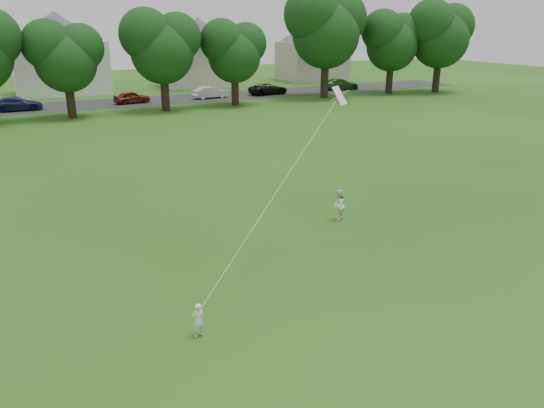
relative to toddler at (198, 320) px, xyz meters
name	(u,v)px	position (x,y,z in m)	size (l,w,h in m)	color
ground	(277,306)	(2.46, 0.45, -0.47)	(160.00, 160.00, 0.00)	#1F5112
street	(76,106)	(2.46, 42.45, -0.46)	(90.00, 7.00, 0.01)	#2D2D30
toddler	(198,320)	(0.00, 0.00, 0.00)	(0.34, 0.22, 0.94)	silver
older_boy	(338,205)	(7.77, 5.42, 0.18)	(0.63, 0.49, 1.29)	white
kite	(286,177)	(4.50, 3.74, 2.20)	(4.98, 4.17, 12.36)	white
tree_row	(169,38)	(10.00, 35.88, 5.76)	(81.74, 8.44, 11.31)	black
parked_cars	(89,100)	(3.59, 41.45, 0.16)	(64.07, 2.49, 1.30)	black
house_row	(40,47)	(0.70, 52.45, 4.55)	(76.82, 13.92, 10.19)	silver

